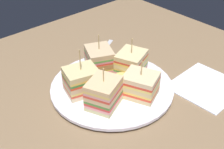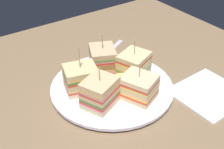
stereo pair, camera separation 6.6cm
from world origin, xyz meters
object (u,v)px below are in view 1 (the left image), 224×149
Objects in this scene: sandwich_wedge_1 at (82,81)px; spoon at (97,57)px; sandwich_wedge_2 at (104,93)px; napkin at (206,86)px; plate at (112,87)px; sandwich_wedge_3 at (140,85)px; sandwich_wedge_4 at (131,63)px; chip_pile at (118,83)px; sandwich_wedge_0 at (99,60)px.

sandwich_wedge_1 reaches higher than spoon.
napkin is (22.59, -9.74, -4.00)cm from sandwich_wedge_2.
sandwich_wedge_3 reaches higher than plate.
sandwich_wedge_4 is at bearing -2.66° from sandwich_wedge_2.
napkin is at bearing -38.71° from plate.
sandwich_wedge_4 is 0.62× the size of napkin.
sandwich_wedge_2 is at bearing -0.23° from sandwich_wedge_4.
sandwich_wedge_4 is 6.44cm from chip_pile.
sandwich_wedge_4 is 0.67× the size of spoon.
sandwich_wedge_2 is 0.67× the size of spoon.
spoon is at bearing 31.18° from sandwich_wedge_2.
plate is at bearing 129.43° from chip_pile.
sandwich_wedge_2 reaches higher than spoon.
sandwich_wedge_1 reaches higher than sandwich_wedge_3.
sandwich_wedge_2 is 1.04× the size of sandwich_wedge_3.
spoon is at bearing -108.71° from sandwich_wedge_4.
sandwich_wedge_4 is (6.77, 0.87, 3.19)cm from plate.
sandwich_wedge_1 is 1.16× the size of sandwich_wedge_2.
napkin is (23.20, -16.29, -3.87)cm from sandwich_wedge_1.
sandwich_wedge_1 is at bearing -40.38° from sandwich_wedge_0.
plate is 21.71cm from napkin.
sandwich_wedge_1 is (-6.26, 2.72, 3.36)cm from plate.
chip_pile is at bearing 16.78° from sandwich_wedge_0.
plate is 1.89× the size of napkin.
napkin is (10.64, -26.53, -0.16)cm from spoon.
spoon is (12.56, 10.24, -3.71)cm from sandwich_wedge_1.
sandwich_wedge_1 reaches higher than sandwich_wedge_0.
sandwich_wedge_4 is 12.61cm from spoon.
sandwich_wedge_2 is at bearing -145.88° from plate.
spoon is (11.95, 16.80, -3.84)cm from sandwich_wedge_2.
sandwich_wedge_2 reaches higher than napkin.
sandwich_wedge_0 reaches higher than plate.
plate is 2.04× the size of spoon.
sandwich_wedge_1 is 13.16cm from sandwich_wedge_4.
sandwich_wedge_0 reaches higher than spoon.
spoon reaches higher than napkin.
sandwich_wedge_0 is 0.91× the size of sandwich_wedge_1.
plate is 2.90× the size of sandwich_wedge_0.
sandwich_wedge_1 is 8.29cm from chip_pile.
chip_pile is (7.13, -3.78, -1.91)cm from sandwich_wedge_1.
sandwich_wedge_0 is 1.05× the size of sandwich_wedge_4.
sandwich_wedge_4 reaches higher than spoon.
sandwich_wedge_0 is (1.89, 6.55, 3.40)cm from plate.
sandwich_wedge_0 is at bearing 126.78° from napkin.
sandwich_wedge_0 is at bearing 82.35° from chip_pile.
sandwich_wedge_2 reaches higher than sandwich_wedge_3.
plate is at bearing 10.74° from sandwich_wedge_2.
chip_pile is at bearing -50.57° from plate.
sandwich_wedge_1 reaches higher than napkin.
plate is at bearing 37.06° from spoon.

